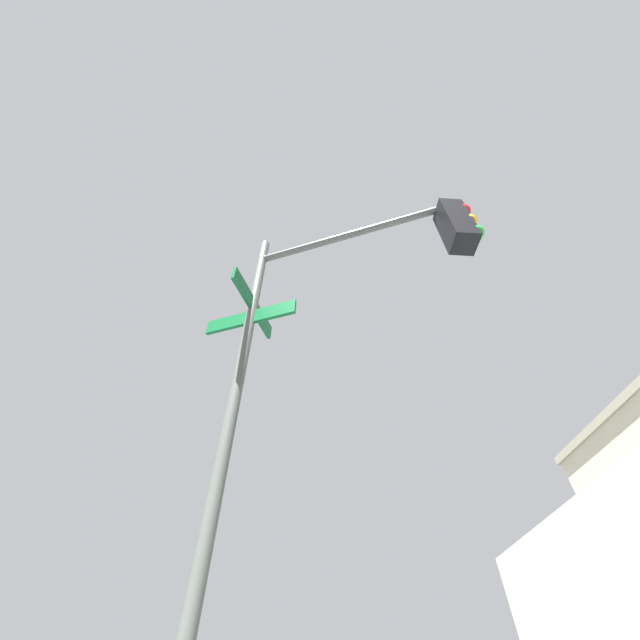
{
  "coord_description": "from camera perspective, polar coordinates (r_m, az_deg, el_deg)",
  "views": [
    {
      "loc": [
        -4.35,
        -6.74,
        1.17
      ],
      "look_at": [
        -7.05,
        -6.57,
        4.07
      ],
      "focal_mm": 21.01,
      "sensor_mm": 36.0,
      "label": 1
    }
  ],
  "objects": [
    {
      "name": "traffic_signal_near",
      "position": [
        3.93,
        3.89,
        2.45
      ],
      "size": [
        1.53,
        3.04,
        5.88
      ],
      "color": "#474C47",
      "rests_on": "ground_plane"
    }
  ]
}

